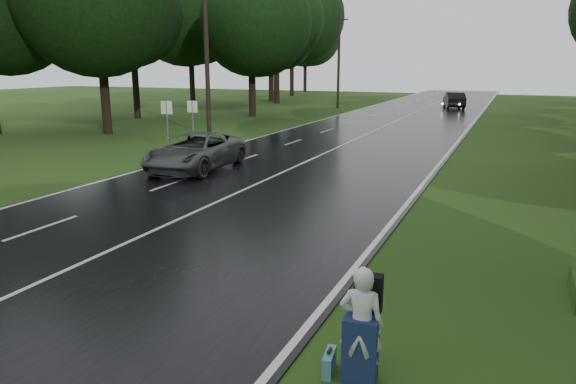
% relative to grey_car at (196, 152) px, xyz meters
% --- Properties ---
extents(ground, '(160.00, 160.00, 0.00)m').
position_rel_grey_car_xyz_m(ground, '(3.70, -10.82, -0.82)').
color(ground, '#274615').
rests_on(ground, ground).
extents(road, '(12.00, 140.00, 0.04)m').
position_rel_grey_car_xyz_m(road, '(3.70, 9.18, -0.80)').
color(road, black).
rests_on(road, ground).
extents(lane_center, '(0.12, 140.00, 0.01)m').
position_rel_grey_car_xyz_m(lane_center, '(3.70, 9.18, -0.77)').
color(lane_center, silver).
rests_on(lane_center, road).
extents(grey_car, '(2.95, 5.76, 1.56)m').
position_rel_grey_car_xyz_m(grey_car, '(0.00, 0.00, 0.00)').
color(grey_car, '#515456').
rests_on(grey_car, road).
extents(far_car, '(2.90, 5.30, 1.66)m').
position_rel_grey_car_xyz_m(far_car, '(6.50, 38.53, 0.05)').
color(far_car, black).
rests_on(far_car, road).
extents(hitchhiker, '(0.67, 0.61, 1.75)m').
position_rel_grey_car_xyz_m(hitchhiker, '(10.75, -12.24, -0.01)').
color(hitchhiker, silver).
rests_on(hitchhiker, ground).
extents(suitcase, '(0.20, 0.49, 0.34)m').
position_rel_grey_car_xyz_m(suitcase, '(10.29, -12.26, -0.65)').
color(suitcase, teal).
rests_on(suitcase, ground).
extents(utility_pole_mid, '(1.80, 0.28, 10.03)m').
position_rel_grey_car_xyz_m(utility_pole_mid, '(-4.80, 8.87, -0.82)').
color(utility_pole_mid, black).
rests_on(utility_pole_mid, ground).
extents(utility_pole_far, '(1.80, 0.28, 9.90)m').
position_rel_grey_car_xyz_m(utility_pole_far, '(-4.80, 34.38, -0.82)').
color(utility_pole_far, black).
rests_on(utility_pole_far, ground).
extents(road_sign_a, '(0.65, 0.10, 2.70)m').
position_rel_grey_car_xyz_m(road_sign_a, '(-3.50, 2.87, -0.82)').
color(road_sign_a, white).
rests_on(road_sign_a, ground).
extents(road_sign_b, '(0.62, 0.10, 2.57)m').
position_rel_grey_car_xyz_m(road_sign_b, '(-3.50, 5.15, -0.82)').
color(road_sign_b, white).
rests_on(road_sign_b, ground).
extents(tree_left_d, '(9.40, 9.40, 14.69)m').
position_rel_grey_car_xyz_m(tree_left_d, '(-12.16, 8.13, -0.82)').
color(tree_left_d, black).
rests_on(tree_left_d, ground).
extents(tree_left_e, '(8.69, 8.69, 13.58)m').
position_rel_grey_car_xyz_m(tree_left_e, '(-8.92, 22.75, -0.82)').
color(tree_left_e, black).
rests_on(tree_left_e, ground).
extents(tree_left_f, '(11.37, 11.37, 17.76)m').
position_rel_grey_car_xyz_m(tree_left_f, '(-13.70, 38.38, -0.82)').
color(tree_left_f, black).
rests_on(tree_left_f, ground).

